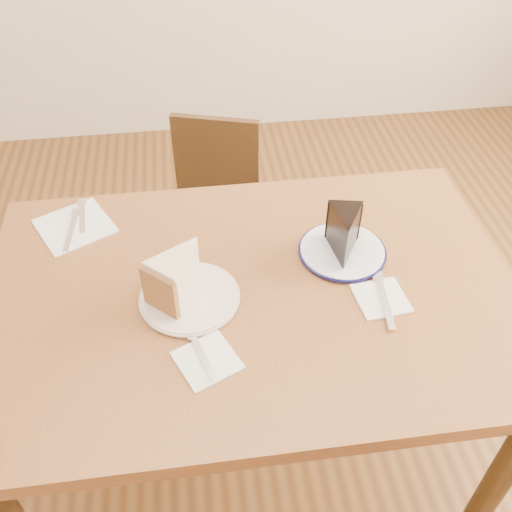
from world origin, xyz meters
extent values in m
plane|color=#472913|center=(0.00, 0.00, 0.00)|extent=(4.00, 4.00, 0.00)
cube|color=#5C3319|center=(0.00, 0.00, 0.73)|extent=(1.20, 0.80, 0.04)
cylinder|color=#321F0F|center=(0.54, -0.34, 0.35)|extent=(0.06, 0.06, 0.71)
cylinder|color=#321F0F|center=(-0.54, 0.34, 0.35)|extent=(0.06, 0.06, 0.71)
cylinder|color=#321F0F|center=(0.54, 0.34, 0.35)|extent=(0.06, 0.06, 0.71)
cube|color=black|center=(-0.07, 0.66, 0.38)|extent=(0.45, 0.45, 0.04)
cylinder|color=black|center=(0.12, 0.76, 0.18)|extent=(0.03, 0.03, 0.37)
cylinder|color=black|center=(-0.17, 0.85, 0.18)|extent=(0.03, 0.03, 0.37)
cylinder|color=black|center=(0.03, 0.47, 0.18)|extent=(0.03, 0.03, 0.37)
cylinder|color=black|center=(-0.26, 0.56, 0.18)|extent=(0.03, 0.03, 0.37)
cube|color=black|center=(-0.02, 0.82, 0.56)|extent=(0.30, 0.11, 0.32)
cylinder|color=silver|center=(-0.14, -0.01, 0.76)|extent=(0.21, 0.21, 0.01)
cylinder|color=white|center=(0.23, 0.09, 0.76)|extent=(0.20, 0.20, 0.01)
cube|color=white|center=(-0.12, -0.18, 0.75)|extent=(0.15, 0.15, 0.00)
cube|color=white|center=(0.28, -0.07, 0.75)|extent=(0.12, 0.12, 0.00)
cube|color=white|center=(-0.42, 0.28, 0.75)|extent=(0.23, 0.23, 0.00)
cube|color=silver|center=(-0.13, -0.17, 0.76)|extent=(0.06, 0.14, 0.00)
cube|color=silver|center=(0.28, -0.08, 0.76)|extent=(0.03, 0.17, 0.00)
cube|color=silver|center=(-0.40, 0.31, 0.76)|extent=(0.03, 0.14, 0.00)
cube|color=silver|center=(-0.42, 0.26, 0.76)|extent=(0.03, 0.16, 0.00)
camera|label=1|loc=(-0.11, -0.88, 1.68)|focal=40.00mm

